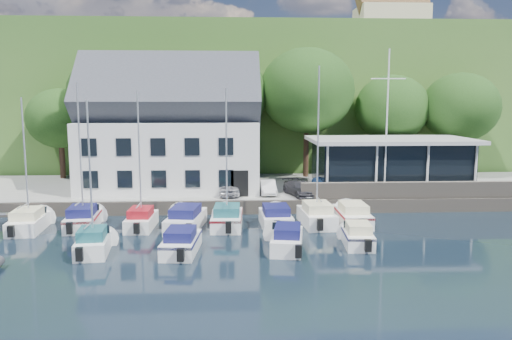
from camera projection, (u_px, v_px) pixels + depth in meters
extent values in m
plane|color=black|center=(273.00, 263.00, 25.40)|extent=(180.00, 180.00, 0.00)
cube|color=gray|center=(256.00, 191.00, 42.63)|extent=(60.00, 13.00, 1.00)
cube|color=#6A6155|center=(261.00, 207.00, 36.20)|extent=(60.00, 0.30, 1.00)
cube|color=#2D5821|center=(243.00, 101.00, 85.57)|extent=(160.00, 75.00, 16.00)
cube|color=#4C5A2D|center=(285.00, 56.00, 92.72)|extent=(50.00, 30.00, 0.30)
cube|color=#6A6155|center=(421.00, 190.00, 37.03)|extent=(18.00, 0.50, 1.20)
imported|color=silver|center=(228.00, 186.00, 38.23)|extent=(1.79, 3.91, 1.30)
imported|color=silver|center=(268.00, 187.00, 38.55)|extent=(1.18, 3.31, 1.09)
imported|color=#2F2E33|center=(299.00, 188.00, 37.97)|extent=(2.55, 4.12, 1.11)
imported|color=#2C5088|center=(334.00, 184.00, 39.01)|extent=(2.43, 4.34, 1.40)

